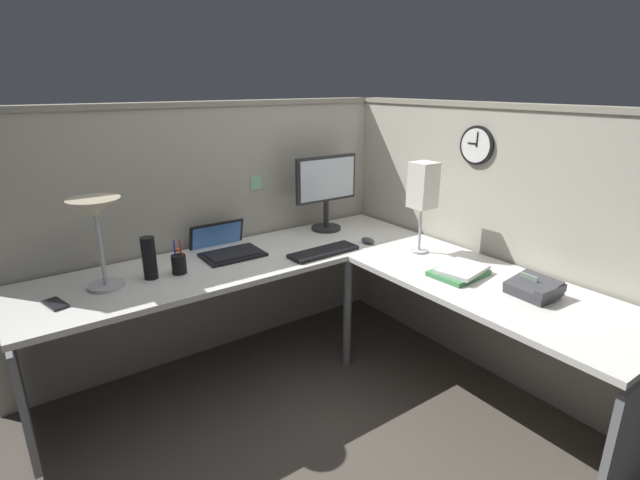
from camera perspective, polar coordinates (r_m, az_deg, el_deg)
name	(u,v)px	position (r m, az deg, el deg)	size (l,w,h in m)	color
ground_plane	(342,385)	(2.90, 2.65, -16.98)	(6.80, 6.80, 0.00)	#4C443D
cubicle_wall_back	(214,230)	(3.07, -12.67, 1.14)	(2.57, 0.12, 1.58)	#A8A393
cubicle_wall_right	(487,241)	(2.97, 19.50, -0.09)	(0.12, 2.37, 1.58)	#A8A393
desk	(327,295)	(2.48, 0.87, -6.70)	(2.35, 2.15, 0.73)	silver
monitor	(326,187)	(3.16, 0.77, 6.38)	(0.46, 0.20, 0.50)	#232326
laptop	(226,247)	(2.86, -11.29, -0.89)	(0.34, 0.38, 0.22)	black
keyboard	(324,252)	(2.77, 0.44, -1.42)	(0.43, 0.14, 0.02)	black
computer_mouse	(368,241)	(2.96, 5.79, -0.07)	(0.06, 0.10, 0.03)	#38383D
desk_lamp_dome	(96,216)	(2.44, -25.40, 2.68)	(0.24, 0.24, 0.44)	#B7BABF
pen_cup	(179,264)	(2.58, -16.62, -2.76)	(0.08, 0.08, 0.18)	black
cell_phone	(55,304)	(2.46, -29.25, -6.73)	(0.07, 0.14, 0.01)	black
thermos_flask	(149,258)	(2.54, -19.87, -2.05)	(0.07, 0.07, 0.22)	black
office_phone	(535,289)	(2.44, 24.44, -5.37)	(0.20, 0.21, 0.11)	#38383D
book_stack	(460,271)	(2.57, 16.49, -3.64)	(0.31, 0.24, 0.04)	#3F7F4C
desk_lamp_paper	(423,188)	(2.76, 12.29, 6.14)	(0.13, 0.13, 0.53)	#B7BABF
wall_clock	(477,145)	(2.87, 18.39, 10.76)	(0.04, 0.22, 0.22)	black
pinned_note_leftmost	(256,183)	(3.07, -7.69, 6.86)	(0.08, 0.00, 0.09)	#8CCC99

